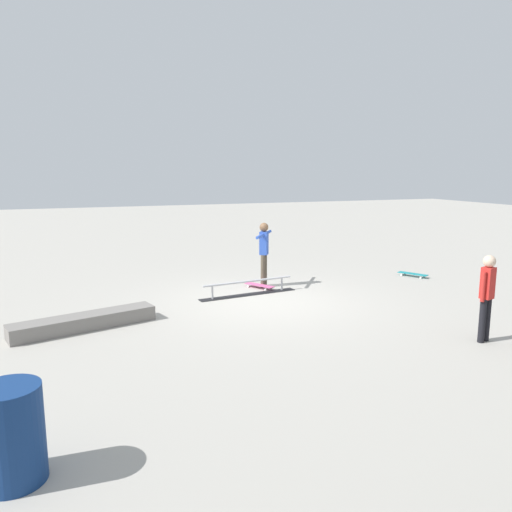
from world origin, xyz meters
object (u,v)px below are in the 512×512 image
loose_skateboard_teal (413,274)px  skate_ledge (84,322)px  grind_rail (248,289)px  skater_main (264,250)px  bystander_red_shirt (487,293)px  skateboard_main (260,285)px  trash_bin (11,435)px

loose_skateboard_teal → skate_ledge: bearing=-108.0°
grind_rail → skater_main: 1.21m
bystander_red_shirt → loose_skateboard_teal: size_ratio=1.86×
grind_rail → skateboard_main: 0.69m
skater_main → bystander_red_shirt: skater_main is taller
skateboard_main → trash_bin: (4.88, 6.25, 0.40)m
grind_rail → loose_skateboard_teal: 4.86m
loose_skateboard_teal → skateboard_main: bearing=-121.4°
skater_main → loose_skateboard_teal: skater_main is taller
grind_rail → bystander_red_shirt: (-2.65, 4.37, 0.69)m
skater_main → skate_ledge: bearing=-29.6°
skate_ledge → bystander_red_shirt: (-6.30, 3.09, 0.70)m
trash_bin → loose_skateboard_teal: bearing=-147.0°
grind_rail → skateboard_main: grind_rail is taller
trash_bin → skater_main: bearing=-128.3°
grind_rail → skateboard_main: size_ratio=3.06×
bystander_red_shirt → grind_rail: bearing=-74.6°
skate_ledge → skater_main: 4.78m
skater_main → loose_skateboard_teal: size_ratio=1.99×
grind_rail → trash_bin: 7.25m
skateboard_main → trash_bin: 7.94m
grind_rail → trash_bin: size_ratio=2.58×
bystander_red_shirt → trash_bin: 7.20m
loose_skateboard_teal → trash_bin: bearing=-85.3°
skateboard_main → loose_skateboard_teal: same height
grind_rail → skater_main: (-0.65, -0.66, 0.78)m
skate_ledge → bystander_red_shirt: bystander_red_shirt is taller
bystander_red_shirt → skate_ledge: bearing=-42.1°
loose_skateboard_teal → grind_rail: bearing=-115.1°
skateboard_main → trash_bin: bearing=-68.6°
skate_ledge → loose_skateboard_teal: bearing=-169.7°
loose_skateboard_teal → skater_main: bearing=-123.7°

